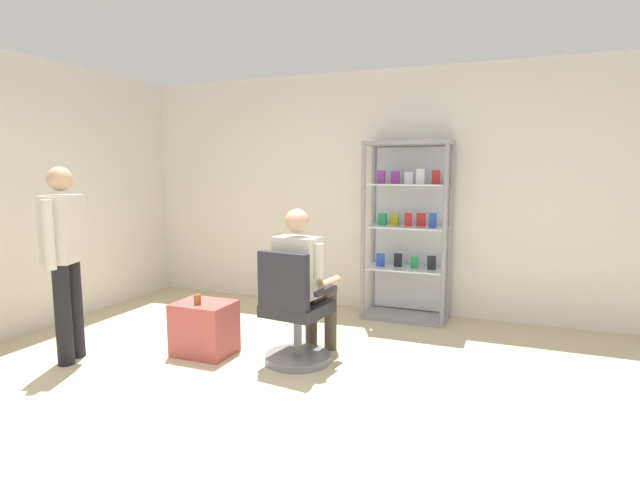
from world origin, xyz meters
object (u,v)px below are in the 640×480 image
Objects in this scene: storage_crate at (205,328)px; standing_customer at (65,252)px; tea_glass at (197,299)px; office_chair at (294,318)px; seated_shopkeeper at (304,276)px; display_cabinet_main at (408,229)px.

standing_customer reaches higher than storage_crate.
tea_glass is at bearing -96.19° from storage_crate.
tea_glass is (-0.83, -0.16, 0.11)m from office_chair.
seated_shopkeeper is at bearing 23.94° from standing_customer.
office_chair is at bearing 19.71° from standing_customer.
office_chair is at bearing 10.89° from tea_glass.
seated_shopkeeper is 14.64× the size of tea_glass.
standing_customer is at bearing -135.12° from display_cabinet_main.
seated_shopkeeper reaches higher than storage_crate.
seated_shopkeeper is (-0.55, -1.54, -0.26)m from display_cabinet_main.
office_chair is 0.86m from tea_glass.
standing_customer is (-2.35, -2.34, -0.03)m from display_cabinet_main.
display_cabinet_main reaches higher than storage_crate.
display_cabinet_main is at bearing 71.49° from office_chair.
seated_shopkeeper is (0.02, 0.16, 0.32)m from office_chair.
office_chair reaches higher than tea_glass.
display_cabinet_main reaches higher than tea_glass.
standing_customer is (-1.78, -0.64, 0.54)m from office_chair.
standing_customer reaches higher than seated_shopkeeper.
storage_crate is at bearing -174.20° from office_chair.
tea_glass is (-1.40, -1.86, -0.46)m from display_cabinet_main.
display_cabinet_main is at bearing 44.88° from standing_customer.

